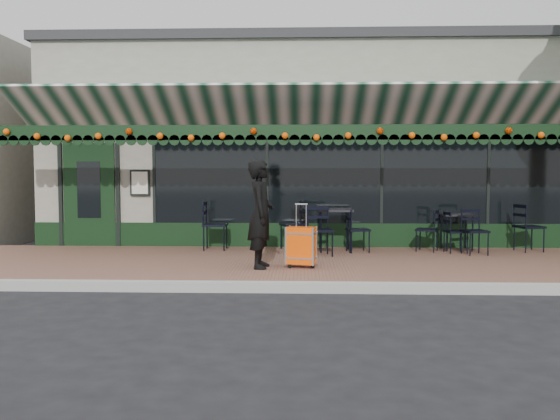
{
  "coord_description": "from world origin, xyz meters",
  "views": [
    {
      "loc": [
        -0.26,
        -8.48,
        1.72
      ],
      "look_at": [
        -0.64,
        1.6,
        1.08
      ],
      "focal_mm": 38.0,
      "sensor_mm": 36.0,
      "label": 1
    }
  ],
  "objects_px": {
    "chair_a_left": "(427,230)",
    "chair_solo": "(215,225)",
    "chair_b_front": "(320,231)",
    "suitcase": "(301,246)",
    "woman": "(261,214)",
    "chair_a_right": "(456,232)",
    "chair_a_front": "(475,232)",
    "chair_b_left": "(294,225)",
    "cafe_table_a": "(457,217)",
    "chair_b_right": "(358,230)",
    "chair_a_extra": "(529,227)",
    "cafe_table_b": "(335,213)"
  },
  "relations": [
    {
      "from": "chair_a_left",
      "to": "chair_a_right",
      "type": "height_order",
      "value": "chair_a_left"
    },
    {
      "from": "suitcase",
      "to": "chair_a_right",
      "type": "bearing_deg",
      "value": 46.55
    },
    {
      "from": "chair_b_front",
      "to": "chair_b_left",
      "type": "bearing_deg",
      "value": 109.26
    },
    {
      "from": "chair_solo",
      "to": "chair_b_right",
      "type": "bearing_deg",
      "value": -95.19
    },
    {
      "from": "chair_a_front",
      "to": "chair_a_extra",
      "type": "relative_size",
      "value": 0.92
    },
    {
      "from": "cafe_table_b",
      "to": "chair_a_left",
      "type": "height_order",
      "value": "cafe_table_b"
    },
    {
      "from": "chair_b_left",
      "to": "cafe_table_b",
      "type": "bearing_deg",
      "value": 55.56
    },
    {
      "from": "chair_a_right",
      "to": "chair_b_front",
      "type": "bearing_deg",
      "value": 92.48
    },
    {
      "from": "cafe_table_a",
      "to": "chair_b_right",
      "type": "relative_size",
      "value": 0.85
    },
    {
      "from": "cafe_table_a",
      "to": "chair_a_right",
      "type": "relative_size",
      "value": 0.9
    },
    {
      "from": "woman",
      "to": "chair_b_left",
      "type": "xyz_separation_m",
      "value": [
        0.5,
        2.33,
        -0.39
      ]
    },
    {
      "from": "chair_a_left",
      "to": "chair_a_right",
      "type": "distance_m",
      "value": 0.55
    },
    {
      "from": "chair_b_front",
      "to": "chair_solo",
      "type": "distance_m",
      "value": 2.25
    },
    {
      "from": "suitcase",
      "to": "chair_b_front",
      "type": "xyz_separation_m",
      "value": [
        0.35,
        1.4,
        0.12
      ]
    },
    {
      "from": "cafe_table_a",
      "to": "chair_a_right",
      "type": "height_order",
      "value": "chair_a_right"
    },
    {
      "from": "chair_a_front",
      "to": "chair_b_right",
      "type": "distance_m",
      "value": 2.21
    },
    {
      "from": "suitcase",
      "to": "chair_a_extra",
      "type": "height_order",
      "value": "suitcase"
    },
    {
      "from": "chair_a_extra",
      "to": "chair_b_left",
      "type": "xyz_separation_m",
      "value": [
        -4.68,
        0.11,
        0.02
      ]
    },
    {
      "from": "suitcase",
      "to": "chair_b_front",
      "type": "height_order",
      "value": "suitcase"
    },
    {
      "from": "cafe_table_b",
      "to": "chair_b_front",
      "type": "relative_size",
      "value": 0.9
    },
    {
      "from": "woman",
      "to": "chair_a_left",
      "type": "bearing_deg",
      "value": -53.67
    },
    {
      "from": "chair_a_front",
      "to": "chair_b_right",
      "type": "height_order",
      "value": "chair_a_front"
    },
    {
      "from": "chair_a_front",
      "to": "chair_b_left",
      "type": "height_order",
      "value": "chair_b_left"
    },
    {
      "from": "suitcase",
      "to": "chair_solo",
      "type": "distance_m",
      "value": 2.81
    },
    {
      "from": "chair_a_right",
      "to": "chair_b_front",
      "type": "distance_m",
      "value": 2.71
    },
    {
      "from": "chair_a_left",
      "to": "chair_b_front",
      "type": "height_order",
      "value": "chair_b_front"
    },
    {
      "from": "cafe_table_a",
      "to": "cafe_table_b",
      "type": "distance_m",
      "value": 2.5
    },
    {
      "from": "cafe_table_b",
      "to": "chair_b_left",
      "type": "distance_m",
      "value": 0.89
    },
    {
      "from": "cafe_table_b",
      "to": "chair_b_left",
      "type": "xyz_separation_m",
      "value": [
        -0.83,
        0.22,
        -0.27
      ]
    },
    {
      "from": "suitcase",
      "to": "chair_a_right",
      "type": "distance_m",
      "value": 3.56
    },
    {
      "from": "chair_a_right",
      "to": "chair_a_front",
      "type": "relative_size",
      "value": 0.93
    },
    {
      "from": "woman",
      "to": "cafe_table_b",
      "type": "relative_size",
      "value": 2.09
    },
    {
      "from": "chair_b_left",
      "to": "suitcase",
      "type": "bearing_deg",
      "value": -15.65
    },
    {
      "from": "cafe_table_a",
      "to": "chair_solo",
      "type": "distance_m",
      "value": 4.9
    },
    {
      "from": "chair_b_front",
      "to": "chair_a_left",
      "type": "bearing_deg",
      "value": 7.5
    },
    {
      "from": "chair_a_front",
      "to": "chair_b_left",
      "type": "relative_size",
      "value": 0.89
    },
    {
      "from": "suitcase",
      "to": "cafe_table_a",
      "type": "height_order",
      "value": "suitcase"
    },
    {
      "from": "suitcase",
      "to": "chair_b_front",
      "type": "distance_m",
      "value": 1.45
    },
    {
      "from": "chair_a_right",
      "to": "chair_solo",
      "type": "relative_size",
      "value": 0.82
    },
    {
      "from": "chair_a_left",
      "to": "chair_b_left",
      "type": "distance_m",
      "value": 2.66
    },
    {
      "from": "woman",
      "to": "chair_a_extra",
      "type": "distance_m",
      "value": 5.65
    },
    {
      "from": "suitcase",
      "to": "cafe_table_b",
      "type": "xyz_separation_m",
      "value": [
        0.67,
        2.06,
        0.41
      ]
    },
    {
      "from": "cafe_table_a",
      "to": "chair_solo",
      "type": "xyz_separation_m",
      "value": [
        -4.9,
        -0.17,
        -0.17
      ]
    },
    {
      "from": "cafe_table_a",
      "to": "chair_b_right",
      "type": "height_order",
      "value": "chair_b_right"
    },
    {
      "from": "chair_a_left",
      "to": "chair_b_front",
      "type": "bearing_deg",
      "value": -48.08
    },
    {
      "from": "woman",
      "to": "chair_b_front",
      "type": "xyz_separation_m",
      "value": [
        1.01,
        1.46,
        -0.42
      ]
    },
    {
      "from": "cafe_table_b",
      "to": "chair_b_front",
      "type": "distance_m",
      "value": 0.79
    },
    {
      "from": "chair_a_left",
      "to": "chair_solo",
      "type": "height_order",
      "value": "chair_solo"
    },
    {
      "from": "chair_a_front",
      "to": "chair_a_extra",
      "type": "xyz_separation_m",
      "value": [
        1.21,
        0.52,
        0.04
      ]
    },
    {
      "from": "chair_a_right",
      "to": "chair_solo",
      "type": "distance_m",
      "value": 4.77
    }
  ]
}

